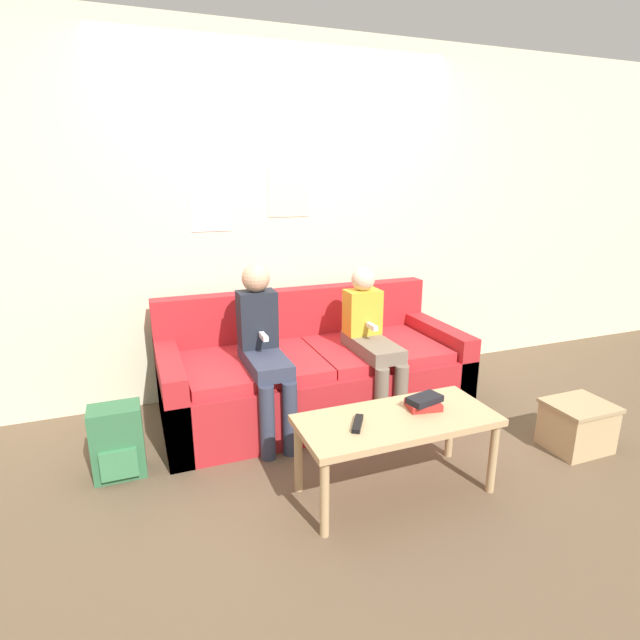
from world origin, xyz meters
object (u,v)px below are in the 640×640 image
Objects in this scene: storage_box at (577,426)px; backpack at (118,442)px; coffee_table at (397,426)px; person_right at (371,337)px; couch at (313,374)px; person_left at (263,344)px; tv_remote at (358,424)px.

storage_box is 0.90× the size of backpack.
coffee_table is 1.00× the size of person_right.
couch is 0.57m from person_left.
tv_remote is at bearing -74.23° from person_left.
couch reaches higher than coffee_table.
tv_remote is 0.40× the size of backpack.
couch reaches higher than tv_remote.
coffee_table reaches higher than storage_box.
tv_remote is at bearing -98.47° from couch.
person_left is at bearing 118.76° from coffee_table.
couch is at bearing 147.48° from person_right.
person_left is (-0.47, 0.86, 0.23)m from coffee_table.
storage_box is (1.73, -0.88, -0.46)m from person_left.
person_left is 1.07× the size of person_right.
tv_remote is (-0.50, -0.85, -0.13)m from person_right.
backpack is (-1.64, -0.16, -0.37)m from person_right.
person_left is (-0.40, -0.21, 0.34)m from couch.
couch is at bearing 113.38° from tv_remote.
person_left reaches higher than coffee_table.
storage_box is at bearing 31.47° from tv_remote.
coffee_table is 2.75× the size of storage_box.
couch is 1.90× the size of person_left.
person_left is at bearing 153.07° from storage_box.
storage_box is (1.32, -1.08, -0.12)m from couch.
backpack is at bearing 153.36° from coffee_table.
coffee_table is at bearing -107.98° from person_right.
couch is 1.35m from backpack.
person_left is 2.64× the size of backpack.
tv_remote is (0.25, -0.87, -0.17)m from person_left.
person_right reaches higher than storage_box.
person_right is 1.00m from tv_remote.
tv_remote is at bearing 179.62° from storage_box.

